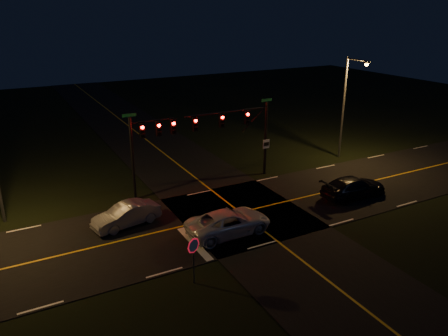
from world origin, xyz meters
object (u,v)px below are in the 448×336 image
suv_dark (354,187)px  streetlight_ne (347,100)px  stop_sign (194,251)px  signal_mast_ne (240,126)px  sedan_silver (126,216)px  signal_mast_nw (147,140)px  pickup_white (229,223)px

suv_dark → streetlight_ne: bearing=-36.9°
streetlight_ne → stop_sign: size_ratio=3.53×
signal_mast_ne → sedan_silver: signal_mast_ne is taller
streetlight_ne → signal_mast_ne: size_ratio=1.20×
streetlight_ne → sedan_silver: streetlight_ne is taller
stop_sign → sedan_silver: 7.79m
signal_mast_ne → signal_mast_nw: (-7.52, 0.00, -0.10)m
signal_mast_ne → stop_sign: signal_mast_ne is taller
streetlight_ne → sedan_silver: (-21.20, -3.86, -4.64)m
streetlight_ne → stop_sign: bearing=-150.2°
signal_mast_nw → stop_sign: 11.69m
streetlight_ne → signal_mast_nw: bearing=-179.5°
streetlight_ne → stop_sign: (-20.00, -11.47, -3.51)m
pickup_white → sedan_silver: 6.49m
pickup_white → signal_mast_nw: bearing=15.5°
signal_mast_nw → pickup_white: 8.73m
signal_mast_ne → suv_dark: size_ratio=1.46×
suv_dark → pickup_white: bearing=93.5°
pickup_white → streetlight_ne: bearing=-65.7°
stop_sign → pickup_white: 5.52m
pickup_white → sedan_silver: bearing=51.2°
streetlight_ne → signal_mast_ne: bearing=-179.2°
streetlight_ne → signal_mast_ne: streetlight_ne is taller
streetlight_ne → signal_mast_nw: 18.42m
signal_mast_ne → suv_dark: signal_mast_ne is taller
stop_sign → suv_dark: (14.55, 4.28, -1.09)m
streetlight_ne → suv_dark: 10.13m
streetlight_ne → pickup_white: size_ratio=1.69×
signal_mast_nw → sedan_silver: bearing=-127.2°
signal_mast_ne → sedan_silver: (-10.34, -3.71, -3.65)m
pickup_white → suv_dark: 10.61m
pickup_white → suv_dark: bearing=-88.4°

